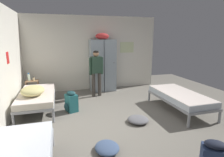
# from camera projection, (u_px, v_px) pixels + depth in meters

# --- Properties ---
(ground_plane) EXTENTS (9.10, 9.10, 0.00)m
(ground_plane) POSITION_uv_depth(u_px,v_px,m) (115.00, 120.00, 4.44)
(ground_plane) COLOR slate
(room_backdrop) EXTENTS (4.89, 5.75, 2.68)m
(room_backdrop) POSITION_uv_depth(u_px,v_px,m) (56.00, 59.00, 5.05)
(room_backdrop) COLOR silver
(room_backdrop) RESTS_ON ground_plane
(locker_bank) EXTENTS (0.90, 0.55, 2.07)m
(locker_bank) POSITION_uv_depth(u_px,v_px,m) (103.00, 64.00, 6.72)
(locker_bank) COLOR #8C99A3
(locker_bank) RESTS_ON ground_plane
(shelf_unit) EXTENTS (0.38, 0.30, 0.57)m
(shelf_unit) POSITION_uv_depth(u_px,v_px,m) (32.00, 87.00, 6.00)
(shelf_unit) COLOR #99704C
(shelf_unit) RESTS_ON ground_plane
(bed_right) EXTENTS (0.90, 1.90, 0.49)m
(bed_right) POSITION_uv_depth(u_px,v_px,m) (180.00, 97.00, 4.95)
(bed_right) COLOR gray
(bed_right) RESTS_ON ground_plane
(bed_left_rear) EXTENTS (0.90, 1.90, 0.49)m
(bed_left_rear) POSITION_uv_depth(u_px,v_px,m) (37.00, 96.00, 4.98)
(bed_left_rear) COLOR gray
(bed_left_rear) RESTS_ON ground_plane
(bedding_heap) EXTENTS (0.57, 0.72, 0.24)m
(bedding_heap) POSITION_uv_depth(u_px,v_px,m) (33.00, 91.00, 4.70)
(bedding_heap) COLOR #D1C67F
(bedding_heap) RESTS_ON bed_left_rear
(person_traveler) EXTENTS (0.48, 0.23, 1.51)m
(person_traveler) POSITION_uv_depth(u_px,v_px,m) (96.00, 69.00, 6.04)
(person_traveler) COLOR #3D3833
(person_traveler) RESTS_ON ground_plane
(water_bottle) EXTENTS (0.07, 0.07, 0.25)m
(water_bottle) POSITION_uv_depth(u_px,v_px,m) (29.00, 77.00, 5.92)
(water_bottle) COLOR silver
(water_bottle) RESTS_ON shelf_unit
(lotion_bottle) EXTENTS (0.05, 0.05, 0.13)m
(lotion_bottle) POSITION_uv_depth(u_px,v_px,m) (34.00, 79.00, 5.92)
(lotion_bottle) COLOR beige
(lotion_bottle) RESTS_ON shelf_unit
(backpack_teal) EXTENTS (0.40, 0.39, 0.55)m
(backpack_teal) POSITION_uv_depth(u_px,v_px,m) (71.00, 102.00, 4.90)
(backpack_teal) COLOR #23666B
(backpack_teal) RESTS_ON ground_plane
(clothes_pile_grey) EXTENTS (0.48, 0.50, 0.12)m
(clothes_pile_grey) POSITION_uv_depth(u_px,v_px,m) (138.00, 120.00, 4.31)
(clothes_pile_grey) COLOR slate
(clothes_pile_grey) RESTS_ON ground_plane
(clothes_pile_denim) EXTENTS (0.42, 0.49, 0.12)m
(clothes_pile_denim) POSITION_uv_depth(u_px,v_px,m) (107.00, 148.00, 3.21)
(clothes_pile_denim) COLOR #42567A
(clothes_pile_denim) RESTS_ON ground_plane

